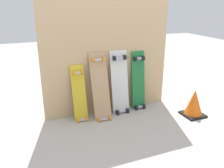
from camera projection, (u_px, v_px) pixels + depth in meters
ground_plane at (110, 111)px, 3.16m from camera, size 12.00×12.00×0.00m
plywood_wall_panel at (108, 42)px, 2.93m from camera, size 1.65×0.04×1.79m
skateboard_yellow at (80, 96)px, 2.88m from camera, size 0.16×0.21×0.74m
skateboard_natural at (101, 89)px, 2.91m from camera, size 0.21×0.30×0.87m
skateboard_white at (120, 85)px, 3.06m from camera, size 0.23×0.20×0.86m
skateboard_green at (138, 83)px, 3.18m from camera, size 0.18×0.17×0.83m
traffic_cone at (194, 103)px, 3.00m from camera, size 0.26×0.26×0.34m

